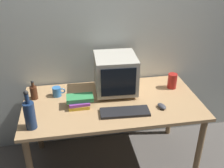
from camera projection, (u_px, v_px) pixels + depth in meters
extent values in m
plane|color=#56514C|center=(112.00, 161.00, 2.78)|extent=(6.00, 6.00, 0.00)
cube|color=beige|center=(104.00, 32.00, 2.60)|extent=(4.00, 0.08, 2.50)
cube|color=tan|center=(112.00, 103.00, 2.43)|extent=(1.61, 0.83, 0.03)
cylinder|color=olive|center=(199.00, 150.00, 2.41)|extent=(0.06, 0.06, 0.71)
cylinder|color=olive|center=(37.00, 121.00, 2.81)|extent=(0.06, 0.06, 0.71)
cylinder|color=olive|center=(171.00, 108.00, 3.03)|extent=(0.06, 0.06, 0.71)
cube|color=#B2AD9E|center=(115.00, 90.00, 2.58)|extent=(0.29, 0.25, 0.03)
cube|color=#B2AD9E|center=(115.00, 73.00, 2.50)|extent=(0.39, 0.39, 0.34)
cube|color=black|center=(119.00, 82.00, 2.33)|extent=(0.31, 0.02, 0.27)
cube|color=black|center=(125.00, 112.00, 2.25)|extent=(0.43, 0.17, 0.02)
ellipsoid|color=#3F3F47|center=(162.00, 106.00, 2.32)|extent=(0.08, 0.11, 0.04)
cylinder|color=navy|center=(30.00, 116.00, 2.03)|extent=(0.09, 0.09, 0.23)
cylinder|color=navy|center=(27.00, 99.00, 1.96)|extent=(0.03, 0.03, 0.08)
sphere|color=#262626|center=(26.00, 93.00, 1.94)|extent=(0.04, 0.04, 0.04)
cylinder|color=#472314|center=(34.00, 93.00, 2.44)|extent=(0.07, 0.07, 0.12)
cylinder|color=#472314|center=(33.00, 85.00, 2.40)|extent=(0.02, 0.02, 0.04)
sphere|color=#262626|center=(32.00, 82.00, 2.39)|extent=(0.03, 0.03, 0.03)
cube|color=gold|center=(79.00, 105.00, 2.35)|extent=(0.18, 0.15, 0.03)
cube|color=#843893|center=(79.00, 102.00, 2.33)|extent=(0.19, 0.14, 0.03)
cube|color=#33894C|center=(80.00, 98.00, 2.33)|extent=(0.23, 0.12, 0.04)
cylinder|color=#3370B2|center=(57.00, 92.00, 2.49)|extent=(0.08, 0.08, 0.09)
torus|color=#3370B2|center=(62.00, 91.00, 2.50)|extent=(0.06, 0.01, 0.06)
cylinder|color=#A51E19|center=(172.00, 81.00, 2.62)|extent=(0.09, 0.09, 0.15)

